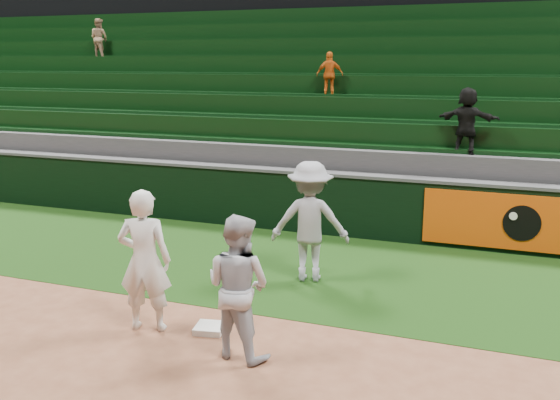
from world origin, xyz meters
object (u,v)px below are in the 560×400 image
Objects in this scene: baserunner at (238,286)px; base_coach at (310,222)px; first_baseman at (145,261)px; first_base at (210,328)px.

base_coach reaches higher than baserunner.
base_coach is at bearing -134.97° from first_baseman.
baserunner is at bearing 77.01° from base_coach.
base_coach is (1.38, 2.50, 0.03)m from first_baseman.
first_base is at bearing -24.62° from baserunner.
baserunner is at bearing -36.43° from first_base.
baserunner is (1.40, -0.24, -0.07)m from first_baseman.
base_coach reaches higher than first_baseman.
base_coach is (-0.03, 2.74, 0.10)m from baserunner.
baserunner reaches higher than first_base.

